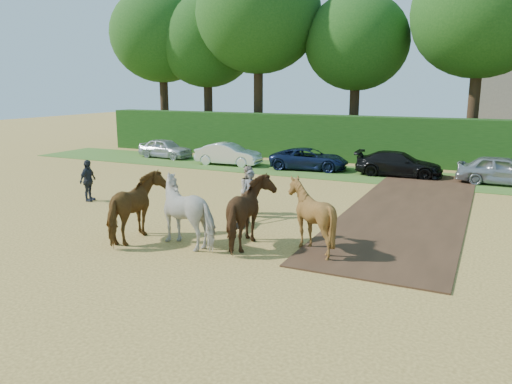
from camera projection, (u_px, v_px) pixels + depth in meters
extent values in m
plane|color=gold|center=(322.00, 255.00, 14.97)|extent=(120.00, 120.00, 0.00)
cube|color=#472D1C|center=(410.00, 208.00, 20.51)|extent=(4.50, 17.00, 0.05)
cube|color=#38601E|center=(402.00, 177.00, 27.32)|extent=(50.00, 5.00, 0.03)
cube|color=#14380F|center=(416.00, 142.00, 30.98)|extent=(46.00, 1.60, 3.00)
imported|color=#B4A68D|center=(249.00, 190.00, 19.50)|extent=(1.12, 1.17, 1.90)
imported|color=#242830|center=(88.00, 181.00, 21.67)|extent=(0.62, 1.12, 1.82)
imported|color=brown|center=(136.00, 208.00, 16.17)|extent=(1.62, 2.75, 2.18)
imported|color=beige|center=(192.00, 210.00, 15.84)|extent=(2.47, 2.21, 2.18)
imported|color=#503119|center=(250.00, 213.00, 15.51)|extent=(1.62, 2.75, 2.18)
imported|color=brown|center=(310.00, 216.00, 15.19)|extent=(2.09, 2.27, 2.19)
cube|color=black|center=(242.00, 221.00, 18.01)|extent=(0.53, 0.99, 0.36)
cube|color=brown|center=(236.00, 220.00, 17.38)|extent=(0.36, 1.45, 0.10)
cylinder|color=brown|center=(240.00, 206.00, 18.52)|extent=(0.39, 1.02, 0.77)
cylinder|color=brown|center=(252.00, 207.00, 18.40)|extent=(0.11, 1.06, 0.77)
imported|color=gray|center=(251.00, 194.00, 19.03)|extent=(0.73, 0.55, 1.82)
imported|color=silver|center=(165.00, 148.00, 34.47)|extent=(4.06, 1.90, 1.34)
imported|color=silver|center=(228.00, 154.00, 31.45)|extent=(4.27, 1.70, 1.38)
imported|color=#141E3F|center=(309.00, 159.00, 29.74)|extent=(4.87, 2.72, 1.29)
imported|color=black|center=(399.00, 164.00, 27.64)|extent=(4.79, 2.12, 1.37)
imported|color=#94989C|center=(503.00, 170.00, 25.20)|extent=(4.42, 1.90, 1.49)
cylinder|color=#382616|center=(165.00, 109.00, 42.15)|extent=(0.70, 0.70, 5.85)
ellipsoid|color=#163F11|center=(162.00, 35.00, 40.87)|extent=(8.40, 8.40, 7.73)
cylinder|color=#382616|center=(208.00, 113.00, 40.96)|extent=(0.70, 0.70, 5.40)
ellipsoid|color=#163F11|center=(207.00, 42.00, 39.77)|extent=(7.80, 7.80, 7.18)
cylinder|color=#382616|center=(258.00, 108.00, 37.86)|extent=(0.70, 0.70, 6.53)
ellipsoid|color=#163F11|center=(258.00, 15.00, 36.44)|extent=(9.20, 9.20, 8.46)
cylinder|color=#382616|center=(354.00, 118.00, 36.38)|extent=(0.70, 0.70, 5.17)
ellipsoid|color=#163F11|center=(357.00, 42.00, 35.25)|extent=(7.40, 7.40, 6.81)
cylinder|color=#382616|center=(472.00, 116.00, 32.04)|extent=(0.70, 0.70, 6.08)
ellipsoid|color=#163F11|center=(482.00, 13.00, 30.72)|extent=(8.60, 8.60, 7.91)
cube|color=slate|center=(495.00, 89.00, 60.87)|extent=(5.00, 5.00, 9.00)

